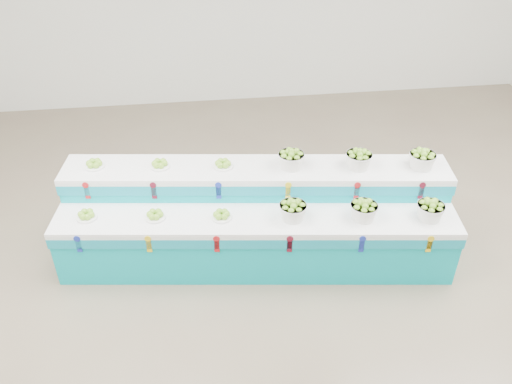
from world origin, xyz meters
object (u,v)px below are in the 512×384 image
display_stand (256,218)px  basket_lower_left (293,210)px  plate_upper_mid (160,164)px  basket_upper_right (422,159)px

display_stand → basket_lower_left: 0.57m
basket_lower_left → plate_upper_mid: (-1.38, 0.72, 0.24)m
display_stand → plate_upper_mid: size_ratio=19.57×
plate_upper_mid → basket_upper_right: size_ratio=0.76×
display_stand → plate_upper_mid: bearing=165.9°
display_stand → basket_upper_right: (1.86, 0.03, 0.62)m
basket_upper_right → plate_upper_mid: bearing=172.6°
basket_lower_left → basket_upper_right: 1.57m
display_stand → basket_lower_left: bearing=-34.8°
display_stand → plate_upper_mid: plate_upper_mid is taller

